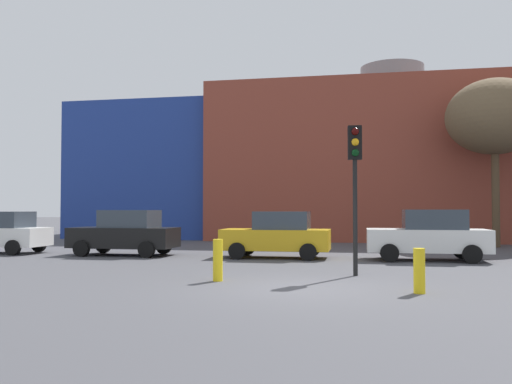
{
  "coord_description": "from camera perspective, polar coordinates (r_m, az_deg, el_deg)",
  "views": [
    {
      "loc": [
        1.27,
        -11.99,
        1.75
      ],
      "look_at": [
        -2.51,
        7.65,
        2.4
      ],
      "focal_mm": 37.73,
      "sensor_mm": 36.0,
      "label": 1
    }
  ],
  "objects": [
    {
      "name": "parked_car_0",
      "position": [
        23.96,
        -25.49,
        -3.89
      ],
      "size": [
        3.85,
        1.89,
        1.67
      ],
      "rotation": [
        0.0,
        0.0,
        3.14
      ],
      "color": "white",
      "rests_on": "ground_plane"
    },
    {
      "name": "parked_car_3",
      "position": [
        19.45,
        17.85,
        -4.38
      ],
      "size": [
        4.04,
        1.98,
        1.75
      ],
      "rotation": [
        0.0,
        0.0,
        3.14
      ],
      "color": "white",
      "rests_on": "ground_plane"
    },
    {
      "name": "bollard_yellow_0",
      "position": [
        11.84,
        16.92,
        -8.0
      ],
      "size": [
        0.24,
        0.24,
        0.94
      ],
      "primitive_type": "cylinder",
      "color": "yellow",
      "rests_on": "ground_plane"
    },
    {
      "name": "bare_tree_1",
      "position": [
        27.74,
        23.97,
        7.25
      ],
      "size": [
        4.44,
        4.44,
        7.88
      ],
      "color": "brown",
      "rests_on": "ground_plane"
    },
    {
      "name": "parked_car_1",
      "position": [
        21.22,
        -13.67,
        -4.23
      ],
      "size": [
        3.99,
        1.96,
        1.73
      ],
      "rotation": [
        0.0,
        0.0,
        3.14
      ],
      "color": "black",
      "rests_on": "ground_plane"
    },
    {
      "name": "bollard_yellow_1",
      "position": [
        13.3,
        -4.07,
        -7.22
      ],
      "size": [
        0.24,
        0.24,
        1.02
      ],
      "primitive_type": "cylinder",
      "color": "yellow",
      "rests_on": "ground_plane"
    },
    {
      "name": "ground_plane",
      "position": [
        12.18,
        4.89,
        -10.13
      ],
      "size": [
        200.0,
        200.0,
        0.0
      ],
      "primitive_type": "plane",
      "color": "#47474C"
    },
    {
      "name": "traffic_light_island",
      "position": [
        14.51,
        10.45,
        2.8
      ],
      "size": [
        0.38,
        0.38,
        3.98
      ],
      "rotation": [
        0.0,
        0.0,
        -1.47
      ],
      "color": "black",
      "rests_on": "ground_plane"
    },
    {
      "name": "parked_car_2",
      "position": [
        19.53,
        2.29,
        -4.55
      ],
      "size": [
        3.88,
        1.91,
        1.68
      ],
      "rotation": [
        0.0,
        0.0,
        3.14
      ],
      "color": "gold",
      "rests_on": "ground_plane"
    },
    {
      "name": "building_backdrop",
      "position": [
        35.58,
        14.31,
        2.41
      ],
      "size": [
        39.47,
        13.38,
        10.94
      ],
      "color": "brown",
      "rests_on": "ground_plane"
    }
  ]
}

